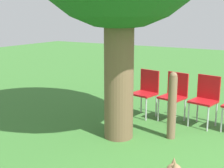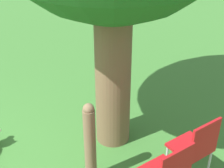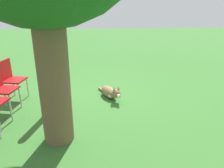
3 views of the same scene
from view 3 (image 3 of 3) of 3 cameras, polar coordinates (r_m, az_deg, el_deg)
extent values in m
plane|color=#38702D|center=(4.82, -7.41, -6.31)|extent=(30.00, 30.00, 0.00)
cylinder|color=brown|center=(3.40, -15.21, 4.20)|extent=(0.49, 0.49, 2.51)
ellipsoid|color=olive|center=(5.30, -0.83, -2.06)|extent=(0.49, 0.65, 0.25)
ellipsoid|color=silver|center=(5.17, 0.04, -2.81)|extent=(0.29, 0.28, 0.15)
sphere|color=olive|center=(4.98, 1.10, -2.55)|extent=(0.26, 0.26, 0.20)
cylinder|color=silver|center=(4.90, 1.77, -3.17)|extent=(0.11, 0.12, 0.08)
cone|color=olive|center=(4.96, 1.65, -1.16)|extent=(0.06, 0.06, 0.09)
cone|color=olive|center=(4.91, 0.56, -1.40)|extent=(0.06, 0.06, 0.09)
cylinder|color=olive|center=(5.67, -2.77, -1.53)|extent=(0.17, 0.27, 0.06)
cylinder|color=brown|center=(4.45, -17.45, -2.05)|extent=(0.14, 0.14, 1.06)
sphere|color=brown|center=(4.28, -18.24, 4.75)|extent=(0.13, 0.13, 0.13)
cube|color=#B21419|center=(5.53, -24.06, 0.94)|extent=(0.49, 0.51, 0.04)
cube|color=#B21419|center=(5.56, -26.14, 3.37)|extent=(0.11, 0.44, 0.45)
cylinder|color=#B7B7BC|center=(5.67, -21.19, -0.83)|extent=(0.03, 0.03, 0.46)
cylinder|color=#B7B7BC|center=(5.37, -23.04, -2.31)|extent=(0.03, 0.03, 0.46)
cylinder|color=#B7B7BC|center=(5.85, -24.30, -0.64)|extent=(0.03, 0.03, 0.46)
cylinder|color=#B7B7BC|center=(5.56, -26.25, -2.06)|extent=(0.03, 0.03, 0.46)
cube|color=#B21419|center=(5.00, -26.09, -1.38)|extent=(0.49, 0.51, 0.04)
cylinder|color=#B7B7BC|center=(5.15, -22.87, -3.26)|extent=(0.03, 0.03, 0.46)
cylinder|color=#B7B7BC|center=(4.85, -25.03, -5.04)|extent=(0.03, 0.03, 0.46)
cylinder|color=#B7B7BC|center=(5.33, -26.23, -2.97)|extent=(0.03, 0.03, 0.46)
cylinder|color=#B7B7BC|center=(4.64, -24.94, -6.23)|extent=(0.03, 0.03, 0.46)
camera|label=1|loc=(6.75, 31.09, 16.88)|focal=50.00mm
camera|label=2|loc=(6.75, -36.20, 24.19)|focal=50.00mm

